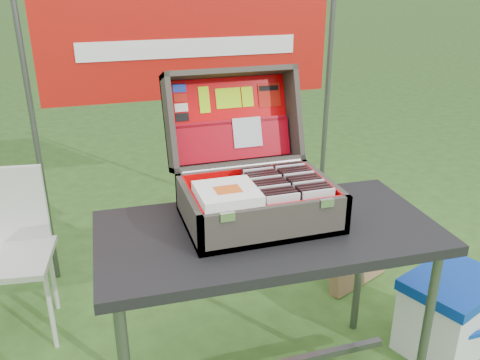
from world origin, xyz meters
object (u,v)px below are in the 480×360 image
object	(u,v)px
cooler	(449,313)
cardboard_box	(357,247)
table	(266,315)
suitcase	(254,154)
chair	(10,262)

from	to	relation	value
cooler	cardboard_box	distance (m)	0.64
table	suitcase	xyz separation A→B (m)	(-0.02, 0.12, 0.65)
suitcase	cooler	size ratio (longest dim) A/B	1.28
chair	suitcase	bearing A→B (deg)	-22.96
table	chair	bearing A→B (deg)	147.16
chair	table	bearing A→B (deg)	-27.40
table	suitcase	distance (m)	0.66
table	suitcase	bearing A→B (deg)	99.77
suitcase	table	bearing A→B (deg)	-82.32
cardboard_box	cooler	bearing A→B (deg)	-100.74
chair	cooler	bearing A→B (deg)	-12.68
suitcase	cooler	xyz separation A→B (m)	(0.94, -0.12, -0.86)
suitcase	cardboard_box	bearing A→B (deg)	32.33
cooler	chair	distance (m)	2.09
table	suitcase	world-z (taller)	suitcase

